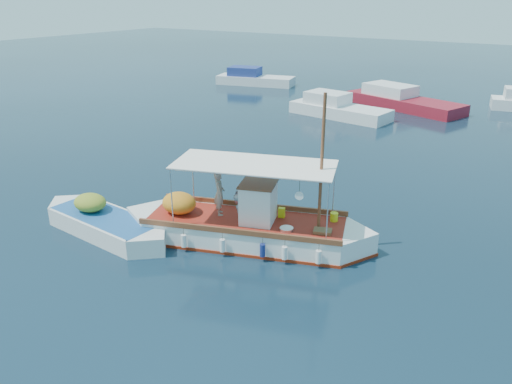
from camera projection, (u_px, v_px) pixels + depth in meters
The scene contains 6 objects.
ground at pixel (272, 241), 17.54m from camera, with size 160.00×160.00×0.00m, color black.
fishing_caique at pixel (244, 228), 17.39m from camera, with size 8.57×4.41×5.51m.
dinghy at pixel (104, 224), 18.07m from camera, with size 6.14×2.09×1.50m.
bg_boat_nw at pixel (337, 109), 34.82m from camera, with size 7.32×3.41×1.80m.
bg_boat_n at pixel (401, 101), 37.45m from camera, with size 9.42×5.63×1.80m.
bg_boat_far_w at pixel (253, 79), 46.72m from camera, with size 7.48×3.90×1.80m.
Camera 1 is at (7.88, -13.50, 8.16)m, focal length 35.00 mm.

